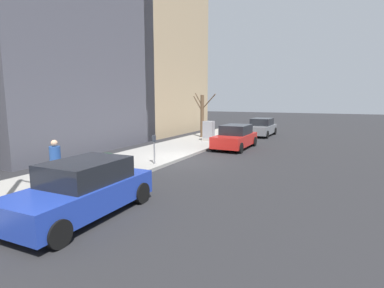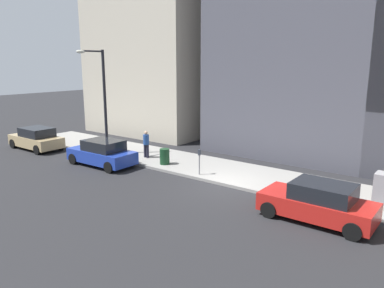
{
  "view_description": "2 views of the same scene",
  "coord_description": "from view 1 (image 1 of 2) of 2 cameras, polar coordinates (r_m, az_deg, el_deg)",
  "views": [
    {
      "loc": [
        -7.23,
        13.44,
        3.17
      ],
      "look_at": [
        -0.37,
        -0.51,
        0.83
      ],
      "focal_mm": 28.0,
      "sensor_mm": 36.0,
      "label": 1
    },
    {
      "loc": [
        -14.73,
        -9.28,
        5.91
      ],
      "look_at": [
        1.45,
        3.09,
        1.45
      ],
      "focal_mm": 35.0,
      "sensor_mm": 36.0,
      "label": 2
    }
  ],
  "objects": [
    {
      "name": "parked_car_grey",
      "position": [
        26.76,
        13.08,
        3.1
      ],
      "size": [
        1.96,
        4.22,
        1.52
      ],
      "rotation": [
        0.0,
        0.0,
        -0.01
      ],
      "color": "slate",
      "rests_on": "ground"
    },
    {
      "name": "utility_box",
      "position": [
        21.96,
        3.19,
        2.47
      ],
      "size": [
        0.83,
        0.61,
        1.43
      ],
      "color": "#A8A399",
      "rests_on": "sidewalk"
    },
    {
      "name": "parking_meter",
      "position": [
        14.09,
        -7.2,
        -0.47
      ],
      "size": [
        0.14,
        0.1,
        1.35
      ],
      "color": "slate",
      "rests_on": "sidewalk"
    },
    {
      "name": "parked_car_blue",
      "position": [
        8.73,
        -20.05,
        -8.16
      ],
      "size": [
        2.01,
        4.24,
        1.52
      ],
      "rotation": [
        0.0,
        0.0,
        0.02
      ],
      "color": "#1E389E",
      "rests_on": "ground"
    },
    {
      "name": "pedestrian_near_meter",
      "position": [
        11.21,
        -24.57,
        -2.95
      ],
      "size": [
        0.36,
        0.4,
        1.66
      ],
      "rotation": [
        0.0,
        0.0,
        1.51
      ],
      "color": "#1E1E2D",
      "rests_on": "sidewalk"
    },
    {
      "name": "bare_tree",
      "position": [
        23.94,
        1.96,
        5.57
      ],
      "size": [
        1.9,
        0.76,
        3.5
      ],
      "color": "brown",
      "rests_on": "sidewalk"
    },
    {
      "name": "ground_plane",
      "position": [
        15.59,
        -2.04,
        -3.19
      ],
      "size": [
        120.0,
        120.0,
        0.0
      ],
      "primitive_type": "plane",
      "color": "#232326"
    },
    {
      "name": "trash_bin",
      "position": [
        12.25,
        -16.21,
        -3.9
      ],
      "size": [
        0.56,
        0.56,
        0.9
      ],
      "primitive_type": "cylinder",
      "color": "#14381E",
      "rests_on": "sidewalk"
    },
    {
      "name": "parked_car_red",
      "position": [
        19.53,
        8.24,
        1.3
      ],
      "size": [
        1.95,
        4.21,
        1.52
      ],
      "rotation": [
        0.0,
        0.0,
        -0.01
      ],
      "color": "red",
      "rests_on": "ground"
    },
    {
      "name": "sidewalk",
      "position": [
        16.6,
        -8.14,
        -2.28
      ],
      "size": [
        4.0,
        36.0,
        0.15
      ],
      "primitive_type": "cube",
      "color": "gray",
      "rests_on": "ground"
    }
  ]
}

